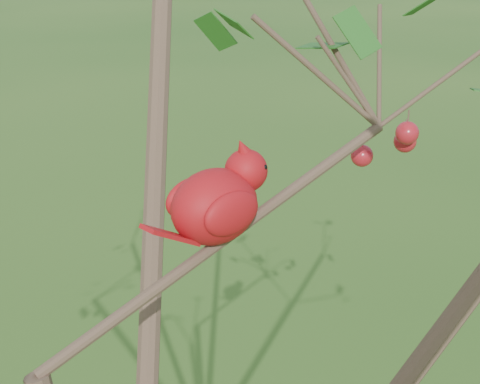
{
  "coord_description": "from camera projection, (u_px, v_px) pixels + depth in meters",
  "views": [
    {
      "loc": [
        -0.36,
        -0.71,
        2.52
      ],
      "look_at": [
        0.28,
        0.08,
        2.14
      ],
      "focal_mm": 55.0,
      "sensor_mm": 36.0,
      "label": 1
    }
  ],
  "objects": [
    {
      "name": "cardinal",
      "position": [
        218.0,
        201.0,
        1.06
      ],
      "size": [
        0.23,
        0.12,
        0.16
      ],
      "rotation": [
        0.0,
        0.0,
        0.06
      ],
      "color": "#A00D19",
      "rests_on": "ground"
    },
    {
      "name": "crabapple_tree",
      "position": [
        128.0,
        277.0,
        0.87
      ],
      "size": [
        2.35,
        2.05,
        2.95
      ],
      "color": "#483426",
      "rests_on": "ground"
    }
  ]
}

